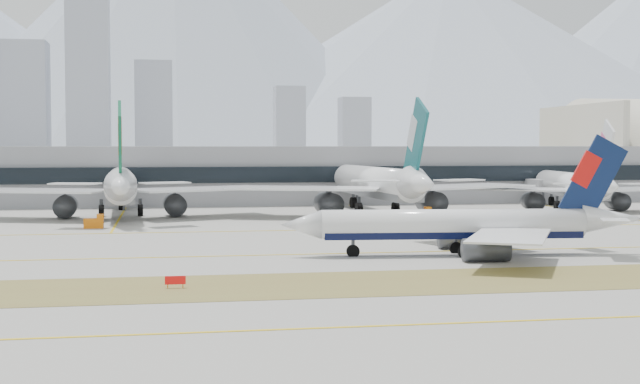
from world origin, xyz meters
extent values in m
plane|color=gray|center=(0.00, 0.00, 0.00)|extent=(3000.00, 3000.00, 0.00)
cube|color=olive|center=(0.00, -32.00, 0.02)|extent=(360.00, 18.00, 0.06)
cube|color=yellow|center=(0.00, -5.00, 0.03)|extent=(360.00, 0.45, 0.04)
cube|color=yellow|center=(0.00, -55.00, 0.03)|extent=(360.00, 0.45, 0.04)
cube|color=yellow|center=(0.00, 30.00, 0.03)|extent=(360.00, 0.45, 0.04)
cylinder|color=white|center=(19.76, -9.63, 4.41)|extent=(36.92, 7.42, 4.01)
cube|color=black|center=(19.76, -9.63, 3.31)|extent=(36.13, 6.75, 1.81)
cone|color=white|center=(-1.30, -7.65, 4.41)|extent=(5.96, 4.52, 4.01)
cone|color=white|center=(42.09, -11.72, 4.92)|extent=(8.50, 4.76, 4.01)
cube|color=white|center=(25.51, 1.01, 3.81)|extent=(14.35, 21.55, 0.24)
cube|color=white|center=(41.05, -6.38, 5.22)|extent=(4.71, 6.26, 0.16)
cylinder|color=#3F4247|center=(23.11, -2.49, 1.61)|extent=(6.37, 3.57, 3.01)
cube|color=#3F4247|center=(23.11, -2.49, 2.81)|extent=(2.57, 0.54, 1.40)
cube|color=white|center=(23.43, -21.15, 3.81)|extent=(17.14, 21.74, 0.24)
cube|color=white|center=(40.08, -16.77, 5.22)|extent=(5.50, 6.57, 0.16)
cylinder|color=#3F4247|center=(21.72, -17.26, 1.61)|extent=(6.37, 3.57, 3.01)
cube|color=#3F4247|center=(21.72, -17.26, 2.81)|extent=(2.57, 0.54, 1.40)
cube|color=#0A1943|center=(39.55, -11.48, 10.52)|extent=(9.90, 1.28, 12.57)
cube|color=red|center=(38.54, -11.39, 11.87)|extent=(4.50, 0.86, 5.39)
cylinder|color=#3F4247|center=(5.87, -8.33, 1.20)|extent=(0.48, 0.48, 2.41)
cylinder|color=black|center=(5.87, -8.33, 0.70)|extent=(1.86, 0.87, 1.81)
cylinder|color=#3F4247|center=(20.53, -12.32, 1.20)|extent=(0.48, 0.48, 2.41)
cylinder|color=black|center=(20.53, -12.32, 0.70)|extent=(1.86, 0.87, 1.81)
cylinder|color=#3F4247|center=(21.02, -7.13, 1.20)|extent=(0.48, 0.48, 2.41)
cylinder|color=black|center=(21.02, -7.13, 0.70)|extent=(1.86, 0.87, 1.81)
cylinder|color=white|center=(-28.77, 69.60, 6.93)|extent=(8.39, 47.85, 6.30)
cube|color=slate|center=(-28.77, 69.60, 5.20)|extent=(7.40, 46.86, 2.83)
cone|color=white|center=(-29.97, 97.02, 6.93)|extent=(6.61, 7.55, 6.30)
cone|color=white|center=(-27.49, 40.53, 7.72)|extent=(6.76, 10.85, 6.30)
cube|color=white|center=(-11.47, 63.36, 5.98)|extent=(33.26, 25.16, 0.38)
cube|color=white|center=(-19.40, 42.87, 8.19)|extent=(9.88, 7.43, 0.25)
cylinder|color=#3F4247|center=(-17.27, 66.26, 2.52)|extent=(5.07, 8.14, 4.72)
cube|color=#3F4247|center=(-17.27, 66.26, 4.41)|extent=(0.62, 3.32, 2.20)
cube|color=white|center=(-45.45, 61.87, 5.98)|extent=(33.13, 23.15, 0.38)
cube|color=white|center=(-35.76, 42.15, 8.19)|extent=(9.73, 6.82, 0.25)
cylinder|color=#3F4247|center=(-39.93, 65.26, 2.52)|extent=(5.07, 8.14, 4.72)
cube|color=#3F4247|center=(-39.93, 65.26, 4.41)|extent=(0.62, 3.32, 2.20)
cube|color=#0B5233|center=(-27.63, 43.83, 15.20)|extent=(1.15, 13.18, 16.89)
cube|color=#C74C0B|center=(-27.69, 45.15, 17.03)|extent=(0.95, 5.96, 7.23)
cylinder|color=#3F4247|center=(-29.56, 87.68, 1.89)|extent=(0.76, 0.76, 3.78)
cylinder|color=black|center=(-29.56, 87.68, 1.10)|extent=(1.23, 2.88, 2.83)
cylinder|color=#3F4247|center=(-32.80, 68.10, 1.89)|extent=(0.76, 0.76, 3.78)
cylinder|color=black|center=(-32.80, 68.10, 1.10)|extent=(1.23, 2.88, 2.83)
cylinder|color=#3F4247|center=(-24.62, 68.46, 1.89)|extent=(0.76, 0.76, 3.78)
cylinder|color=black|center=(-24.62, 68.46, 1.10)|extent=(1.23, 2.88, 2.83)
cylinder|color=white|center=(27.06, 66.03, 7.19)|extent=(9.27, 49.73, 6.54)
cube|color=slate|center=(27.06, 66.03, 5.40)|extent=(8.23, 48.68, 2.94)
cone|color=white|center=(25.48, 94.48, 7.19)|extent=(6.95, 7.90, 6.54)
cone|color=white|center=(28.73, 35.86, 8.01)|extent=(7.14, 11.33, 6.54)
cube|color=white|center=(45.09, 59.76, 6.21)|extent=(34.53, 26.37, 0.39)
cube|color=white|center=(37.11, 38.39, 8.50)|extent=(10.27, 7.79, 0.26)
cylinder|color=#3F4247|center=(39.03, 62.70, 2.62)|extent=(5.35, 8.50, 4.90)
cube|color=#3F4247|center=(39.03, 62.70, 4.58)|extent=(0.68, 3.46, 2.29)
cube|color=white|center=(9.83, 57.80, 6.21)|extent=(34.35, 23.75, 0.39)
cube|color=white|center=(20.13, 37.45, 8.50)|extent=(10.08, 6.99, 0.26)
cylinder|color=#3F4247|center=(15.52, 61.39, 2.62)|extent=(5.35, 8.50, 4.90)
cube|color=#3F4247|center=(15.52, 61.39, 4.58)|extent=(0.68, 3.46, 2.29)
cube|color=#145258|center=(28.54, 39.29, 15.78)|extent=(1.35, 13.69, 17.54)
cube|color=#B4B8BF|center=(28.46, 40.66, 17.68)|extent=(1.06, 6.20, 7.51)
cylinder|color=#3F4247|center=(26.02, 84.78, 1.96)|extent=(0.78, 0.78, 3.92)
cylinder|color=black|center=(26.02, 84.78, 1.14)|extent=(1.31, 3.00, 2.94)
cylinder|color=#3F4247|center=(22.89, 64.42, 1.96)|extent=(0.78, 0.78, 3.92)
cylinder|color=black|center=(22.89, 64.42, 1.14)|extent=(1.31, 3.00, 2.94)
cylinder|color=#3F4247|center=(31.38, 64.89, 1.96)|extent=(0.78, 0.78, 3.92)
cylinder|color=black|center=(31.38, 64.89, 1.14)|extent=(1.31, 3.00, 2.94)
cylinder|color=white|center=(75.45, 69.55, 6.08)|extent=(11.67, 42.14, 5.53)
cube|color=slate|center=(75.45, 69.55, 4.56)|extent=(10.73, 41.19, 2.49)
cone|color=white|center=(79.03, 93.37, 6.08)|extent=(6.41, 7.13, 5.53)
cone|color=white|center=(71.66, 44.30, 6.77)|extent=(6.85, 10.00, 5.53)
cube|color=white|center=(79.02, 44.96, 7.18)|extent=(8.30, 5.28, 0.22)
cylinder|color=#3F4247|center=(84.79, 64.74, 2.21)|extent=(5.13, 7.50, 4.15)
cube|color=#3F4247|center=(84.79, 64.74, 3.87)|extent=(0.84, 2.93, 1.93)
cube|color=white|center=(59.79, 65.70, 5.25)|extent=(29.03, 23.95, 0.33)
cube|color=white|center=(64.81, 47.09, 7.18)|extent=(8.74, 7.09, 0.22)
cylinder|color=#3F4247|center=(65.11, 67.70, 2.21)|extent=(5.13, 7.50, 4.15)
cube|color=#3F4247|center=(65.11, 67.70, 3.87)|extent=(0.84, 2.93, 1.93)
cube|color=silver|center=(72.09, 47.17, 13.33)|extent=(2.21, 11.50, 14.82)
cube|color=#C74679|center=(72.26, 48.32, 14.95)|extent=(1.38, 5.24, 6.34)
cylinder|color=#3F4247|center=(77.81, 85.25, 1.66)|extent=(0.66, 0.66, 3.32)
cylinder|color=black|center=(77.81, 85.25, 0.97)|extent=(1.33, 2.60, 2.49)
cylinder|color=#3F4247|center=(71.73, 68.94, 1.66)|extent=(0.66, 0.66, 3.32)
cylinder|color=black|center=(71.73, 68.94, 0.97)|extent=(1.33, 2.60, 2.49)
cylinder|color=#3F4247|center=(78.83, 67.87, 1.66)|extent=(0.66, 0.66, 3.32)
cylinder|color=black|center=(78.83, 67.87, 0.97)|extent=(1.33, 2.60, 2.49)
cube|color=gray|center=(0.00, 115.00, 7.50)|extent=(280.00, 42.00, 15.00)
cube|color=black|center=(0.00, 93.50, 7.95)|extent=(280.00, 1.20, 4.00)
cube|color=beige|center=(110.00, 135.00, 14.10)|extent=(2.00, 57.00, 27.90)
cube|color=red|center=(-18.60, -32.00, 0.90)|extent=(2.20, 0.15, 0.90)
cylinder|color=orange|center=(-19.40, -32.00, 0.25)|extent=(0.10, 0.10, 0.50)
cylinder|color=orange|center=(-17.80, -32.00, 0.25)|extent=(0.10, 0.10, 0.50)
cube|color=orange|center=(32.78, 48.93, 0.90)|extent=(3.50, 2.00, 1.80)
cube|color=orange|center=(33.98, 48.93, 2.10)|extent=(1.20, 1.80, 1.00)
cylinder|color=black|center=(31.58, 48.13, 0.35)|extent=(0.70, 0.30, 0.70)
cylinder|color=black|center=(31.58, 49.73, 0.35)|extent=(0.70, 0.30, 0.70)
cylinder|color=black|center=(33.98, 48.13, 0.35)|extent=(0.70, 0.30, 0.70)
cylinder|color=black|center=(33.98, 49.73, 0.35)|extent=(0.70, 0.30, 0.70)
cube|color=orange|center=(-32.39, 40.61, 0.90)|extent=(3.50, 2.00, 1.80)
cube|color=orange|center=(-31.19, 40.61, 2.10)|extent=(1.20, 1.80, 1.00)
cylinder|color=black|center=(-33.59, 39.81, 0.35)|extent=(0.70, 0.30, 0.70)
cylinder|color=black|center=(-33.59, 41.41, 0.35)|extent=(0.70, 0.30, 0.70)
cylinder|color=black|center=(-31.19, 39.81, 0.35)|extent=(0.70, 0.30, 0.70)
cylinder|color=black|center=(-31.19, 41.41, 0.35)|extent=(0.70, 0.30, 0.70)
cube|color=#9DA3B3|center=(-105.00, 455.00, 40.00)|extent=(30.00, 27.00, 80.00)
cube|color=#9DA3B3|center=(-65.00, 450.00, 55.00)|extent=(26.00, 23.40, 110.00)
cube|color=#9DA3B3|center=(-25.00, 465.00, 35.00)|extent=(24.00, 21.60, 70.00)
cube|color=#9DA3B3|center=(65.00, 470.00, 27.50)|extent=(20.00, 18.00, 55.00)
cube|color=#9DA3B3|center=(110.00, 470.00, 24.00)|extent=(20.00, 18.00, 48.00)
cone|color=#9EA8B7|center=(0.00, 1400.00, 211.50)|extent=(900.00, 900.00, 470.00)
cone|color=#9EA8B7|center=(480.00, 1390.00, 157.50)|extent=(1120.00, 1120.00, 350.00)
camera|label=1|loc=(-19.84, -127.32, 15.23)|focal=50.00mm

